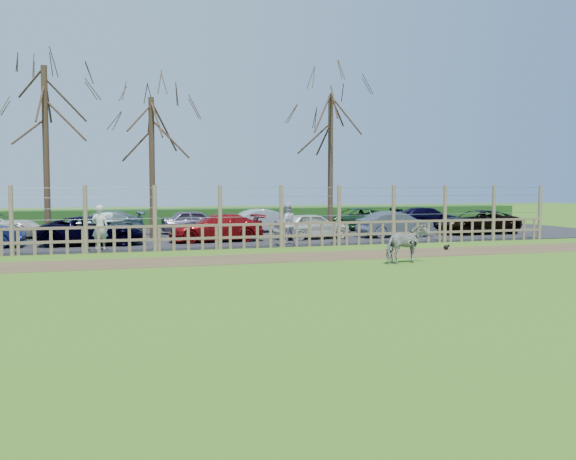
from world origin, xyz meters
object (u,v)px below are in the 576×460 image
object	(u,v)px
tree_left	(45,111)
crow	(446,247)
zebra	(407,244)
car_13	(428,218)
tree_mid	(152,133)
car_5	(395,224)
car_2	(93,231)
car_10	(196,222)
visitor_b	(287,224)
tree_right	(331,131)
car_12	(354,219)
car_4	(312,226)
visitor_a	(100,228)
car_11	(266,221)
car_6	(477,222)
car_3	(216,228)
car_9	(101,223)

from	to	relation	value
tree_left	crow	world-z (taller)	tree_left
zebra	car_13	bearing A→B (deg)	-49.29
tree_mid	car_5	distance (m)	12.16
zebra	car_2	bearing A→B (deg)	28.96
crow	car_5	size ratio (longest dim) A/B	0.07
car_10	visitor_b	bearing A→B (deg)	-160.20
tree_right	car_10	world-z (taller)	tree_right
zebra	car_12	world-z (taller)	zebra
visitor_b	car_12	distance (m)	9.11
tree_left	zebra	world-z (taller)	tree_left
zebra	car_4	xyz separation A→B (m)	(0.20, 9.32, 0.01)
visitor_a	car_4	bearing A→B (deg)	-145.68
car_2	car_13	distance (m)	18.94
car_4	car_13	world-z (taller)	same
crow	car_4	bearing A→B (deg)	119.17
crow	car_13	bearing A→B (deg)	63.09
car_13	car_11	bearing A→B (deg)	96.82
tree_right	car_11	bearing A→B (deg)	147.65
tree_left	car_6	bearing A→B (deg)	-3.22
tree_mid	visitor_a	world-z (taller)	tree_mid
zebra	visitor_a	size ratio (longest dim) A/B	0.86
tree_right	car_6	xyz separation A→B (m)	(6.92, -2.65, -4.60)
zebra	car_3	bearing A→B (deg)	7.97
tree_right	crow	xyz separation A→B (m)	(1.28, -8.92, -5.14)
car_12	car_13	xyz separation A→B (m)	(4.59, -0.05, 0.00)
car_2	car_11	xyz separation A→B (m)	(8.81, 4.88, 0.00)
visitor_a	visitor_b	world-z (taller)	same
crow	car_12	size ratio (longest dim) A/B	0.06
tree_left	car_11	xyz separation A→B (m)	(10.61, 3.33, -4.98)
visitor_b	car_3	xyz separation A→B (m)	(-2.55, 2.15, -0.26)
visitor_b	car_9	xyz separation A→B (m)	(-7.24, 7.16, -0.26)
visitor_a	tree_mid	bearing A→B (deg)	-97.05
tree_left	car_3	world-z (taller)	tree_left
car_9	car_6	bearing A→B (deg)	72.68
car_9	zebra	bearing A→B (deg)	29.24
car_3	car_10	xyz separation A→B (m)	(-0.02, 5.05, 0.00)
tree_mid	car_9	world-z (taller)	tree_mid
tree_mid	car_4	xyz separation A→B (m)	(6.95, -2.46, -4.23)
car_11	car_13	distance (m)	9.54
visitor_b	car_6	world-z (taller)	visitor_b
car_10	car_11	bearing A→B (deg)	-93.92
car_3	visitor_b	bearing A→B (deg)	47.06
car_2	visitor_b	bearing A→B (deg)	-99.62
visitor_b	car_9	distance (m)	10.19
car_11	crow	bearing A→B (deg)	-165.75
visitor_a	car_13	bearing A→B (deg)	-138.87
car_12	car_13	distance (m)	4.59
tree_left	car_6	distance (m)	21.05
zebra	visitor_a	world-z (taller)	visitor_a
tree_right	car_12	world-z (taller)	tree_right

